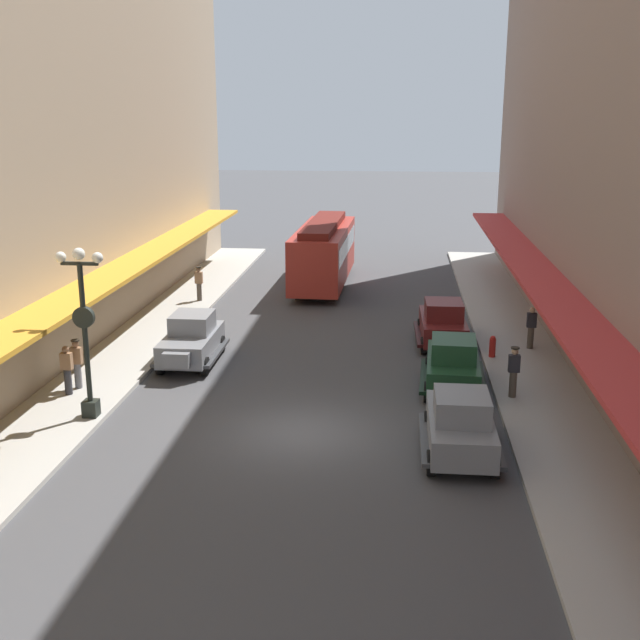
{
  "coord_description": "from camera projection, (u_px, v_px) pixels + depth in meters",
  "views": [
    {
      "loc": [
        2.69,
        -21.35,
        9.16
      ],
      "look_at": [
        0.0,
        6.0,
        1.8
      ],
      "focal_mm": 44.39,
      "sensor_mm": 36.0,
      "label": 1
    }
  ],
  "objects": [
    {
      "name": "ground_plane",
      "position": [
        300.0,
        432.0,
        23.15
      ],
      "size": [
        200.0,
        200.0,
        0.0
      ],
      "primitive_type": "plane",
      "color": "#424244"
    },
    {
      "name": "sidewalk_left",
      "position": [
        53.0,
        420.0,
        23.84
      ],
      "size": [
        3.0,
        60.0,
        0.15
      ],
      "primitive_type": "cube",
      "color": "#A8A59E",
      "rests_on": "ground"
    },
    {
      "name": "sidewalk_right",
      "position": [
        562.0,
        440.0,
        22.42
      ],
      "size": [
        3.0,
        60.0,
        0.15
      ],
      "primitive_type": "cube",
      "color": "#A8A59E",
      "rests_on": "ground"
    },
    {
      "name": "parked_car_0",
      "position": [
        443.0,
        322.0,
        31.47
      ],
      "size": [
        2.22,
        4.29,
        1.84
      ],
      "color": "#591919",
      "rests_on": "ground"
    },
    {
      "name": "parked_car_1",
      "position": [
        460.0,
        423.0,
        21.39
      ],
      "size": [
        2.15,
        4.26,
        1.84
      ],
      "color": "slate",
      "rests_on": "ground"
    },
    {
      "name": "parked_car_2",
      "position": [
        191.0,
        338.0,
        29.24
      ],
      "size": [
        2.17,
        4.27,
        1.84
      ],
      "color": "slate",
      "rests_on": "ground"
    },
    {
      "name": "parked_car_3",
      "position": [
        453.0,
        363.0,
        26.43
      ],
      "size": [
        2.3,
        4.32,
        1.84
      ],
      "color": "#193D23",
      "rests_on": "ground"
    },
    {
      "name": "streetcar",
      "position": [
        324.0,
        251.0,
        41.78
      ],
      "size": [
        2.74,
        9.66,
        3.46
      ],
      "color": "#A52D23",
      "rests_on": "ground"
    },
    {
      "name": "lamp_post_with_clock",
      "position": [
        84.0,
        326.0,
        23.22
      ],
      "size": [
        1.42,
        0.44,
        5.16
      ],
      "color": "black",
      "rests_on": "sidewalk_left"
    },
    {
      "name": "fire_hydrant",
      "position": [
        492.0,
        346.0,
        29.57
      ],
      "size": [
        0.24,
        0.24,
        0.82
      ],
      "color": "#B21E19",
      "rests_on": "sidewalk_right"
    },
    {
      "name": "pedestrian_0",
      "position": [
        531.0,
        327.0,
        30.51
      ],
      "size": [
        0.36,
        0.24,
        1.64
      ],
      "color": "#4C4238",
      "rests_on": "sidewalk_right"
    },
    {
      "name": "pedestrian_1",
      "position": [
        199.0,
        283.0,
        38.16
      ],
      "size": [
        0.36,
        0.28,
        1.67
      ],
      "color": "#4C4238",
      "rests_on": "sidewalk_left"
    },
    {
      "name": "pedestrian_2",
      "position": [
        514.0,
        371.0,
        25.34
      ],
      "size": [
        0.36,
        0.28,
        1.67
      ],
      "color": "#4C4238",
      "rests_on": "sidewalk_right"
    },
    {
      "name": "pedestrian_3",
      "position": [
        77.0,
        363.0,
        26.15
      ],
      "size": [
        0.36,
        0.28,
        1.67
      ],
      "color": "slate",
      "rests_on": "sidewalk_left"
    },
    {
      "name": "pedestrian_4",
      "position": [
        67.0,
        370.0,
        25.58
      ],
      "size": [
        0.36,
        0.24,
        1.64
      ],
      "color": "#2D2D33",
      "rests_on": "sidewalk_left"
    }
  ]
}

